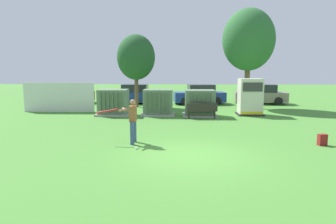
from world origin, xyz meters
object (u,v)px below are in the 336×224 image
(generator_enclosure, at_px, (250,97))
(batter, at_px, (132,119))
(backpack, at_px, (322,140))
(parked_car_right_of_center, at_px, (200,95))
(transformer_west, at_px, (113,103))
(parked_car_left_of_center, at_px, (134,94))
(parked_car_leftmost, at_px, (68,94))
(transformer_mid_east, at_px, (200,103))
(transformer_mid_west, at_px, (158,103))
(park_bench, at_px, (202,110))
(parked_car_rightmost, at_px, (261,95))
(sports_ball, at_px, (137,148))

(generator_enclosure, distance_m, batter, 10.06)
(generator_enclosure, relative_size, backpack, 5.23)
(parked_car_right_of_center, bearing_deg, backpack, -75.11)
(transformer_west, height_order, backpack, transformer_west)
(transformer_west, bearing_deg, parked_car_left_of_center, 86.97)
(transformer_west, relative_size, backpack, 4.77)
(generator_enclosure, bearing_deg, parked_car_leftmost, 154.71)
(generator_enclosure, bearing_deg, transformer_mid_east, -169.38)
(transformer_west, xyz_separation_m, backpack, (9.62, -7.59, -0.57))
(transformer_mid_west, distance_m, park_bench, 2.97)
(transformer_mid_west, distance_m, transformer_mid_east, 2.62)
(transformer_mid_west, distance_m, parked_car_rightmost, 10.59)
(sports_ball, bearing_deg, parked_car_right_of_center, 77.36)
(sports_ball, bearing_deg, parked_car_left_of_center, 98.43)
(batter, bearing_deg, transformer_mid_west, 85.75)
(generator_enclosure, bearing_deg, parked_car_left_of_center, 142.67)
(sports_ball, height_order, backpack, backpack)
(parked_car_rightmost, bearing_deg, transformer_west, -148.67)
(sports_ball, distance_m, backpack, 7.09)
(parked_car_leftmost, bearing_deg, batter, -62.09)
(parked_car_left_of_center, bearing_deg, park_bench, -56.92)
(sports_ball, height_order, parked_car_right_of_center, parked_car_right_of_center)
(sports_ball, height_order, parked_car_left_of_center, parked_car_left_of_center)
(transformer_mid_east, distance_m, parked_car_rightmost, 8.99)
(parked_car_right_of_center, bearing_deg, transformer_west, -132.60)
(batter, relative_size, sports_ball, 19.33)
(sports_ball, xyz_separation_m, parked_car_left_of_center, (-2.22, 15.02, 0.71))
(parked_car_rightmost, bearing_deg, generator_enclosure, -110.37)
(parked_car_left_of_center, bearing_deg, parked_car_rightmost, 0.49)
(sports_ball, distance_m, parked_car_leftmost, 17.25)
(parked_car_left_of_center, bearing_deg, batter, -82.23)
(sports_ball, distance_m, parked_car_left_of_center, 15.20)
(transformer_mid_west, height_order, sports_ball, transformer_mid_west)
(generator_enclosure, bearing_deg, parked_car_right_of_center, 114.27)
(parked_car_leftmost, height_order, parked_car_right_of_center, same)
(generator_enclosure, height_order, batter, generator_enclosure)
(sports_ball, bearing_deg, generator_enclosure, 55.03)
(parked_car_left_of_center, height_order, parked_car_right_of_center, same)
(park_bench, relative_size, parked_car_rightmost, 0.42)
(park_bench, distance_m, sports_ball, 7.71)
(park_bench, height_order, backpack, park_bench)
(park_bench, bearing_deg, backpack, -56.88)
(park_bench, bearing_deg, sports_ball, -112.34)
(transformer_mid_east, xyz_separation_m, parked_car_right_of_center, (0.46, 6.72, -0.04))
(parked_car_leftmost, xyz_separation_m, parked_car_rightmost, (16.39, -0.20, 0.00))
(transformer_mid_west, bearing_deg, parked_car_right_of_center, 64.42)
(park_bench, xyz_separation_m, parked_car_rightmost, (5.54, 7.99, 0.22))
(parked_car_leftmost, bearing_deg, transformer_mid_west, -40.12)
(transformer_mid_west, bearing_deg, transformer_mid_east, -7.08)
(parked_car_leftmost, bearing_deg, park_bench, -37.04)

